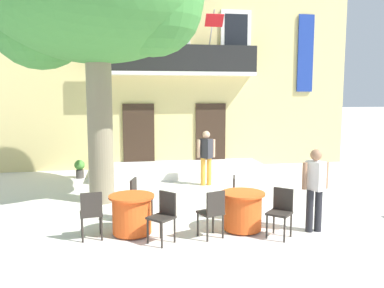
# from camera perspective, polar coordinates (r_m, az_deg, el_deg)

# --- Properties ---
(ground_plane) EXTENTS (120.00, 120.00, 0.00)m
(ground_plane) POSITION_cam_1_polar(r_m,az_deg,el_deg) (10.07, 6.75, -8.23)
(ground_plane) COLOR silver
(building_facade) EXTENTS (13.00, 5.09, 7.50)m
(building_facade) POSITION_cam_1_polar(r_m,az_deg,el_deg) (16.42, -3.40, 10.98)
(building_facade) COLOR #DBC67F
(building_facade) RESTS_ON ground
(entrance_step_platform) EXTENTS (5.75, 2.34, 0.25)m
(entrance_step_platform) POSITION_cam_1_polar(r_m,az_deg,el_deg) (13.49, -1.73, -3.66)
(entrance_step_platform) COLOR silver
(entrance_step_platform) RESTS_ON ground
(plane_tree) EXTENTS (5.20, 4.57, 6.41)m
(plane_tree) POSITION_cam_1_polar(r_m,az_deg,el_deg) (10.24, -13.80, 18.75)
(plane_tree) COLOR #7F755B
(plane_tree) RESTS_ON ground
(cafe_table_near_tree) EXTENTS (0.86, 0.86, 0.76)m
(cafe_table_near_tree) POSITION_cam_1_polar(r_m,az_deg,el_deg) (8.03, 7.18, -9.36)
(cafe_table_near_tree) COLOR #EA561E
(cafe_table_near_tree) RESTS_ON ground
(cafe_chair_near_tree_0) EXTENTS (0.50, 0.50, 0.91)m
(cafe_chair_near_tree_0) POSITION_cam_1_polar(r_m,az_deg,el_deg) (8.72, 6.63, -7.09)
(cafe_chair_near_tree_0) COLOR #2D2823
(cafe_chair_near_tree_0) RESTS_ON ground
(cafe_chair_near_tree_1) EXTENTS (0.51, 0.51, 0.91)m
(cafe_chair_near_tree_1) POSITION_cam_1_polar(r_m,az_deg,el_deg) (7.52, 2.93, -9.39)
(cafe_chair_near_tree_1) COLOR #2D2823
(cafe_chair_near_tree_1) RESTS_ON ground
(cafe_chair_near_tree_2) EXTENTS (0.57, 0.57, 0.91)m
(cafe_chair_near_tree_2) POSITION_cam_1_polar(r_m,az_deg,el_deg) (7.77, 12.47, -8.99)
(cafe_chair_near_tree_2) COLOR #2D2823
(cafe_chair_near_tree_2) RESTS_ON ground
(cafe_table_middle) EXTENTS (0.86, 0.86, 0.76)m
(cafe_table_middle) POSITION_cam_1_polar(r_m,az_deg,el_deg) (7.84, -8.50, -9.80)
(cafe_table_middle) COLOR #EA561E
(cafe_table_middle) RESTS_ON ground
(cafe_chair_middle_0) EXTENTS (0.45, 0.45, 0.91)m
(cafe_chair_middle_0) POSITION_cam_1_polar(r_m,az_deg,el_deg) (7.66, -14.06, -9.28)
(cafe_chair_middle_0) COLOR #2D2823
(cafe_chair_middle_0) RESTS_ON ground
(cafe_chair_middle_1) EXTENTS (0.56, 0.56, 0.91)m
(cafe_chair_middle_1) POSITION_cam_1_polar(r_m,az_deg,el_deg) (7.35, -4.00, -9.79)
(cafe_chair_middle_1) COLOR #2D2823
(cafe_chair_middle_1) RESTS_ON ground
(cafe_chair_middle_2) EXTENTS (0.50, 0.50, 0.91)m
(cafe_chair_middle_2) POSITION_cam_1_polar(r_m,az_deg,el_deg) (8.52, -7.59, -7.44)
(cafe_chair_middle_2) COLOR #2D2823
(cafe_chair_middle_2) RESTS_ON ground
(ground_planter_left) EXTENTS (0.32, 0.32, 0.58)m
(ground_planter_left) POSITION_cam_1_polar(r_m,az_deg,el_deg) (13.21, -15.62, -3.27)
(ground_planter_left) COLOR #47423D
(ground_planter_left) RESTS_ON ground
(pedestrian_mid_plaza) EXTENTS (0.53, 0.40, 1.59)m
(pedestrian_mid_plaza) POSITION_cam_1_polar(r_m,az_deg,el_deg) (11.67, 2.02, -1.53)
(pedestrian_mid_plaza) COLOR gold
(pedestrian_mid_plaza) RESTS_ON ground
(pedestrian_by_tree) EXTENTS (0.53, 0.40, 1.62)m
(pedestrian_by_tree) POSITION_cam_1_polar(r_m,az_deg,el_deg) (8.13, 17.01, -5.64)
(pedestrian_by_tree) COLOR #232328
(pedestrian_by_tree) RESTS_ON ground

